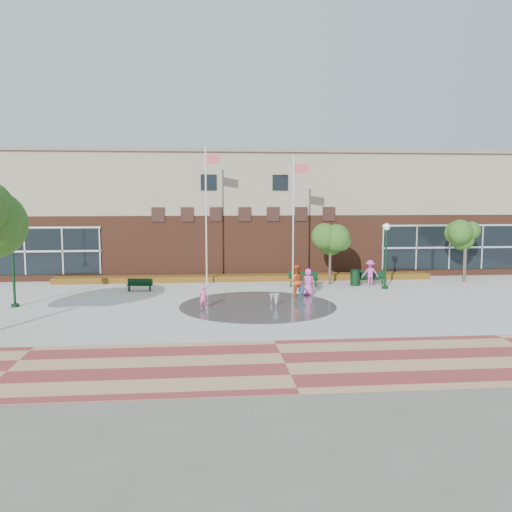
{
  "coord_description": "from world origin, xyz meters",
  "views": [
    {
      "loc": [
        -2.76,
        -25.42,
        5.96
      ],
      "look_at": [
        0.0,
        4.0,
        2.6
      ],
      "focal_mm": 38.0,
      "sensor_mm": 36.0,
      "label": 1
    }
  ],
  "objects": [
    {
      "name": "adult_red",
      "position": [
        2.47,
        5.38,
        0.95
      ],
      "size": [
        0.96,
        0.77,
        1.89
      ],
      "primitive_type": "imported",
      "rotation": [
        0.0,
        0.0,
        3.2
      ],
      "color": "#C3471B",
      "rests_on": "ground"
    },
    {
      "name": "library_building",
      "position": [
        0.0,
        17.48,
        4.64
      ],
      "size": [
        44.4,
        10.4,
        9.2
      ],
      "color": "#5A2D1E",
      "rests_on": "ground"
    },
    {
      "name": "child_splash",
      "position": [
        -2.91,
        2.57,
        0.62
      ],
      "size": [
        0.46,
        0.32,
        1.23
      ],
      "primitive_type": "imported",
      "rotation": [
        0.0,
        0.0,
        3.19
      ],
      "color": "#DF548B",
      "rests_on": "ground"
    },
    {
      "name": "plaza_concrete",
      "position": [
        0.0,
        4.0,
        0.0
      ],
      "size": [
        46.0,
        18.0,
        0.01
      ],
      "primitive_type": "cube",
      "color": "#A8A8A0",
      "rests_on": "ground"
    },
    {
      "name": "bench_left",
      "position": [
        -6.85,
        8.16,
        0.25
      ],
      "size": [
        1.59,
        0.59,
        0.78
      ],
      "rotation": [
        0.0,
        0.0,
        -0.1
      ],
      "color": "black",
      "rests_on": "ground"
    },
    {
      "name": "paver_band",
      "position": [
        0.0,
        -7.0,
        0.0
      ],
      "size": [
        46.0,
        6.0,
        0.01
      ],
      "primitive_type": "cube",
      "color": "maroon",
      "rests_on": "ground"
    },
    {
      "name": "tree_small_right",
      "position": [
        14.89,
        9.79,
        3.08
      ],
      "size": [
        2.47,
        2.47,
        4.23
      ],
      "color": "#413129",
      "rests_on": "ground"
    },
    {
      "name": "bench_right",
      "position": [
        8.18,
        9.28,
        0.29
      ],
      "size": [
        1.86,
        0.88,
        0.9
      ],
      "rotation": [
        0.0,
        0.0,
        -0.22
      ],
      "color": "black",
      "rests_on": "ground"
    },
    {
      "name": "lamp_left",
      "position": [
        -12.88,
        3.94,
        2.7
      ],
      "size": [
        0.46,
        0.46,
        4.35
      ],
      "color": "black",
      "rests_on": "ground"
    },
    {
      "name": "adult_pink",
      "position": [
        3.27,
        5.79,
        0.81
      ],
      "size": [
        0.82,
        0.56,
        1.62
      ],
      "primitive_type": "imported",
      "rotation": [
        0.0,
        0.0,
        3.08
      ],
      "color": "#D747AB",
      "rests_on": "ground"
    },
    {
      "name": "tree_mid",
      "position": [
        5.44,
        9.48,
        3.02
      ],
      "size": [
        2.46,
        2.46,
        4.15
      ],
      "color": "#413129",
      "rests_on": "ground"
    },
    {
      "name": "splash_pad",
      "position": [
        0.0,
        3.0,
        0.0
      ],
      "size": [
        8.4,
        8.4,
        0.01
      ],
      "primitive_type": "cylinder",
      "color": "#383A3D",
      "rests_on": "ground"
    },
    {
      "name": "water_jet_a",
      "position": [
        0.94,
        2.69,
        0.0
      ],
      "size": [
        0.36,
        0.36,
        0.69
      ],
      "primitive_type": "cone",
      "rotation": [
        3.14,
        0.0,
        0.0
      ],
      "color": "white",
      "rests_on": "ground"
    },
    {
      "name": "flagpole_right",
      "position": [
        2.9,
        8.82,
        4.67
      ],
      "size": [
        0.99,
        0.38,
        8.36
      ],
      "rotation": [
        0.0,
        0.0,
        -0.31
      ],
      "color": "white",
      "rests_on": "ground"
    },
    {
      "name": "water_jet_b",
      "position": [
        0.85,
        3.96,
        0.0
      ],
      "size": [
        0.21,
        0.21,
        0.47
      ],
      "primitive_type": "cone",
      "rotation": [
        3.14,
        0.0,
        0.0
      ],
      "color": "white",
      "rests_on": "ground"
    },
    {
      "name": "bench_mid",
      "position": [
        3.53,
        8.81,
        0.31
      ],
      "size": [
        1.98,
        0.79,
        0.97
      ],
      "rotation": [
        0.0,
        0.0,
        -0.14
      ],
      "color": "black",
      "rests_on": "ground"
    },
    {
      "name": "child_blue",
      "position": [
        2.71,
        4.6,
        0.46
      ],
      "size": [
        0.54,
        0.23,
        0.92
      ],
      "primitive_type": "imported",
      "rotation": [
        0.0,
        0.0,
        3.14
      ],
      "color": "#386EB7",
      "rests_on": "ground"
    },
    {
      "name": "ground",
      "position": [
        0.0,
        0.0,
        0.0
      ],
      "size": [
        120.0,
        120.0,
        0.0
      ],
      "primitive_type": "plane",
      "color": "#666056",
      "rests_on": "ground"
    },
    {
      "name": "trash_can",
      "position": [
        7.0,
        8.94,
        0.56
      ],
      "size": [
        0.67,
        0.67,
        1.1
      ],
      "color": "black",
      "rests_on": "ground"
    },
    {
      "name": "flagpole_left",
      "position": [
        -2.65,
        10.02,
        5.02
      ],
      "size": [
        0.99,
        0.46,
        9.01
      ],
      "rotation": [
        0.0,
        0.0,
        -0.38
      ],
      "color": "white",
      "rests_on": "ground"
    },
    {
      "name": "flower_bed",
      "position": [
        0.0,
        11.6,
        0.0
      ],
      "size": [
        26.0,
        1.2,
        0.4
      ],
      "primitive_type": "cube",
      "color": "#A41E09",
      "rests_on": "ground"
    },
    {
      "name": "lamp_right",
      "position": [
        8.56,
        7.55,
        2.59
      ],
      "size": [
        0.44,
        0.44,
        4.17
      ],
      "color": "black",
      "rests_on": "ground"
    },
    {
      "name": "person_bench",
      "position": [
        7.92,
        8.68,
        0.86
      ],
      "size": [
        1.12,
        0.67,
        1.71
      ],
      "primitive_type": "imported",
      "rotation": [
        0.0,
        0.0,
        3.11
      ],
      "color": "#CE40A2",
      "rests_on": "ground"
    }
  ]
}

